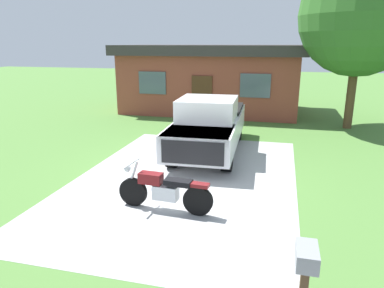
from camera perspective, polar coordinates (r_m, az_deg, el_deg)
The scene contains 7 objects.
ground_plane at distance 9.85m, azimuth -1.06°, elevation -5.64°, with size 80.00×80.00×0.00m, color #4D7A36.
driveway_pad at distance 9.84m, azimuth -1.06°, elevation -5.62°, with size 5.88×8.87×0.01m, color #A7A7A7.
motorcycle at distance 7.97m, azimuth -4.53°, elevation -7.36°, with size 2.21×0.70×1.09m.
pickup_truck at distance 12.13m, azimuth 2.81°, elevation 3.20°, with size 2.22×5.70×1.90m.
mailbox at distance 4.78m, azimuth 17.70°, elevation -18.39°, with size 0.26×0.48×1.26m.
shade_tree at distance 16.79m, azimuth 25.33°, elevation 18.04°, with size 4.91×4.91×7.13m.
neighbor_house at distance 19.75m, azimuth 3.23°, elevation 10.56°, with size 9.60×5.60×3.50m.
Camera 1 is at (2.41, -8.84, 3.61)m, focal length 33.38 mm.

